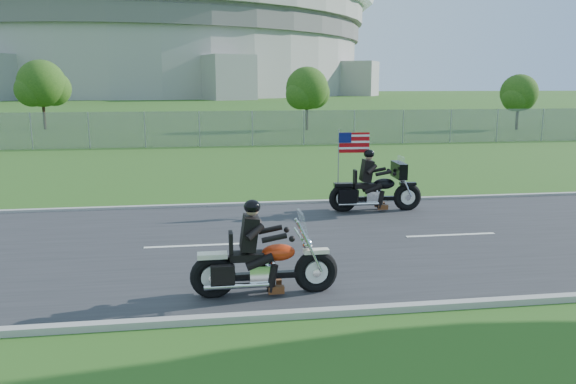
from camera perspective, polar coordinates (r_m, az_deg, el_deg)
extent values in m
plane|color=#2F5219|center=(12.78, -0.43, -5.28)|extent=(420.00, 420.00, 0.00)
cube|color=#28282B|center=(12.77, -0.43, -5.19)|extent=(120.00, 8.00, 0.04)
cube|color=#9E9B93|center=(16.66, -2.38, -1.22)|extent=(120.00, 0.18, 0.12)
cube|color=#9E9B93|center=(9.00, 3.26, -12.18)|extent=(120.00, 0.18, 0.12)
cube|color=gray|center=(32.41, -14.34, 6.16)|extent=(60.00, 0.03, 2.00)
cylinder|color=#A3A099|center=(183.17, -14.55, 12.77)|extent=(130.00, 130.00, 20.00)
cylinder|color=#605E5B|center=(183.55, -14.66, 14.95)|extent=(132.00, 132.00, 4.00)
cylinder|color=#A3A099|center=(184.08, -14.75, 16.81)|extent=(134.00, 134.00, 6.00)
torus|color=white|center=(184.55, -14.82, 18.05)|extent=(140.40, 140.40, 4.40)
cylinder|color=#382316|center=(42.90, 1.93, 7.97)|extent=(0.22, 0.22, 2.52)
sphere|color=#214813|center=(42.84, 1.94, 10.50)|extent=(3.20, 3.20, 3.20)
sphere|color=#214813|center=(43.44, 2.67, 10.03)|extent=(2.40, 2.40, 2.40)
sphere|color=#214813|center=(42.36, 1.28, 9.89)|extent=(2.24, 2.24, 2.24)
cylinder|color=#382316|center=(47.80, -23.56, 7.55)|extent=(0.22, 0.22, 2.80)
sphere|color=#214813|center=(47.75, -23.76, 10.07)|extent=(3.60, 3.60, 3.60)
sphere|color=#214813|center=(48.10, -22.72, 9.67)|extent=(2.70, 2.70, 2.70)
sphere|color=#214813|center=(47.49, -24.60, 9.39)|extent=(2.52, 2.52, 2.52)
cylinder|color=#382316|center=(46.69, 22.27, 7.24)|extent=(0.22, 0.22, 2.24)
sphere|color=#214813|center=(46.63, 22.42, 9.30)|extent=(2.80, 2.80, 2.80)
sphere|color=#214813|center=(47.28, 22.72, 8.90)|extent=(2.10, 2.10, 2.10)
sphere|color=#214813|center=(46.09, 22.08, 8.81)|extent=(1.96, 1.96, 1.96)
torus|color=black|center=(9.79, 2.85, -8.06)|extent=(0.77, 0.19, 0.77)
torus|color=black|center=(9.60, -7.64, -8.54)|extent=(0.77, 0.19, 0.77)
ellipsoid|color=red|center=(9.57, -0.99, -6.15)|extent=(0.58, 0.34, 0.29)
cube|color=black|center=(9.52, -4.23, -6.52)|extent=(0.57, 0.32, 0.12)
cube|color=black|center=(9.41, -3.95, -4.16)|extent=(0.25, 0.42, 0.57)
sphere|color=black|center=(9.31, -3.67, -1.50)|extent=(0.28, 0.28, 0.28)
cube|color=silver|center=(9.50, 1.49, -3.16)|extent=(0.05, 0.48, 0.42)
torus|color=black|center=(16.23, 12.03, -0.49)|extent=(0.81, 0.23, 0.81)
torus|color=black|center=(15.76, 5.62, -0.64)|extent=(0.81, 0.23, 0.81)
ellipsoid|color=black|center=(15.96, 9.74, 0.83)|extent=(0.62, 0.37, 0.30)
cube|color=black|center=(15.83, 7.76, 0.64)|extent=(0.61, 0.35, 0.13)
cube|color=black|center=(15.77, 8.00, 2.16)|extent=(0.28, 0.45, 0.60)
sphere|color=black|center=(15.72, 8.23, 3.85)|extent=(0.31, 0.31, 0.29)
cube|color=black|center=(16.02, 11.21, 2.20)|extent=(0.28, 0.88, 0.44)
cube|color=#B70C11|center=(15.81, 6.73, 5.00)|extent=(0.87, 0.06, 0.57)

